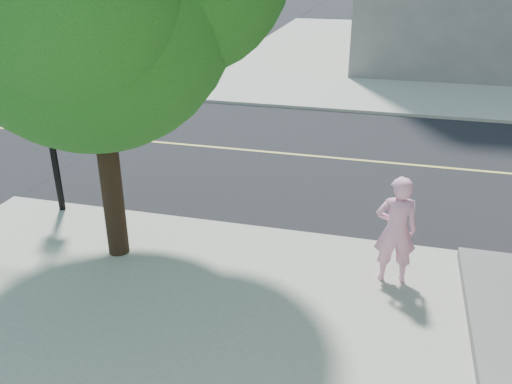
# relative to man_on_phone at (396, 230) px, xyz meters

# --- Properties ---
(ground) EXTENTS (140.00, 140.00, 0.00)m
(ground) POSITION_rel_man_on_phone_xyz_m (-7.25, 1.27, -1.05)
(ground) COLOR black
(ground) RESTS_ON ground
(road_ew) EXTENTS (140.00, 9.00, 0.01)m
(road_ew) POSITION_rel_man_on_phone_xyz_m (-7.25, 5.77, -1.05)
(road_ew) COLOR black
(road_ew) RESTS_ON ground
(man_on_phone) EXTENTS (0.74, 0.54, 1.87)m
(man_on_phone) POSITION_rel_man_on_phone_xyz_m (0.00, 0.00, 0.00)
(man_on_phone) COLOR #F2A0C1
(man_on_phone) RESTS_ON sidewalk_se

